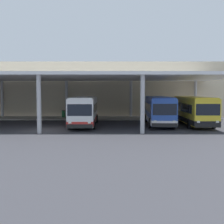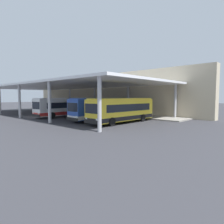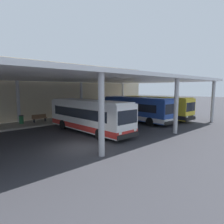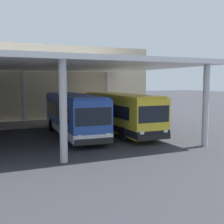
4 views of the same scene
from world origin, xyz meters
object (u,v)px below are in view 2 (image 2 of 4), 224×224
at_px(trash_bin, 89,109).
at_px(banner_sign, 49,102).
at_px(bus_second_bay, 103,109).
at_px(bus_middle_bay, 122,110).
at_px(bus_nearest_bay, 65,107).
at_px(bench_waiting, 95,110).

xyz_separation_m(trash_bin, banner_sign, (-14.82, -1.07, 1.30)).
xyz_separation_m(bus_second_bay, bus_middle_bay, (3.84, -0.31, 0.00)).
distance_m(bus_nearest_bay, bus_second_bay, 8.43).
xyz_separation_m(bus_nearest_bay, bench_waiting, (-1.59, 8.15, -0.99)).
bearing_deg(banner_sign, trash_bin, 4.14).
bearing_deg(bus_second_bay, bench_waiting, 143.81).
distance_m(bench_waiting, banner_sign, 16.98).
xyz_separation_m(bus_nearest_bay, banner_sign, (-18.50, 7.28, 0.32)).
relative_size(bench_waiting, banner_sign, 0.56).
height_order(bus_middle_bay, banner_sign, banner_sign).
height_order(bus_nearest_bay, trash_bin, bus_nearest_bay).
relative_size(bench_waiting, trash_bin, 1.84).
relative_size(bus_nearest_bay, bus_middle_bay, 1.00).
xyz_separation_m(bus_nearest_bay, bus_second_bay, (8.38, 0.86, 0.00)).
height_order(bus_second_bay, bench_waiting, bus_second_bay).
relative_size(bus_middle_bay, bench_waiting, 5.87).
bearing_deg(bus_middle_bay, bus_second_bay, 175.37).
bearing_deg(bus_nearest_bay, banner_sign, 158.53).
bearing_deg(banner_sign, bus_middle_bay, -12.36).
distance_m(bus_middle_bay, banner_sign, 31.45).
bearing_deg(bus_middle_bay, trash_bin, 153.86).
xyz_separation_m(bus_middle_bay, bench_waiting, (-13.81, 7.61, -0.99)).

